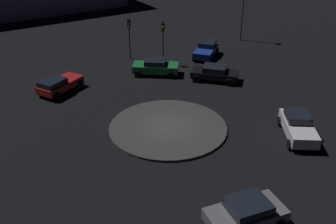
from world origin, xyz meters
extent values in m
plane|color=black|center=(0.00, 0.00, 0.00)|extent=(114.43, 114.43, 0.00)
cylinder|color=#383838|center=(0.00, 0.00, 0.08)|extent=(8.40, 8.40, 0.17)
cube|color=white|center=(8.85, 1.19, 0.70)|extent=(2.63, 4.54, 0.74)
cube|color=black|center=(8.74, 1.70, 1.33)|extent=(1.90, 2.13, 0.52)
cylinder|color=black|center=(10.03, -0.12, 0.33)|extent=(0.36, 0.69, 0.66)
cylinder|color=black|center=(8.32, -0.49, 0.33)|extent=(0.36, 0.69, 0.66)
cylinder|color=black|center=(9.38, 2.88, 0.33)|extent=(0.36, 0.69, 0.66)
cylinder|color=black|center=(7.66, 2.50, 0.33)|extent=(0.36, 0.69, 0.66)
cube|color=black|center=(1.86, 9.35, 0.62)|extent=(4.15, 1.87, 0.56)
cube|color=black|center=(1.83, 9.35, 1.14)|extent=(2.03, 1.64, 0.48)
cylinder|color=black|center=(3.35, 10.27, 0.34)|extent=(0.68, 0.22, 0.68)
cylinder|color=black|center=(3.35, 8.42, 0.34)|extent=(0.68, 0.22, 0.68)
cylinder|color=black|center=(0.37, 10.28, 0.34)|extent=(0.68, 0.22, 0.68)
cylinder|color=black|center=(0.37, 8.42, 0.34)|extent=(0.68, 0.22, 0.68)
cube|color=red|center=(-10.39, 3.60, 0.65)|extent=(2.73, 4.28, 0.58)
cube|color=black|center=(-10.61, 2.77, 1.17)|extent=(2.04, 2.38, 0.45)
cylinder|color=black|center=(-10.89, 5.21, 0.36)|extent=(0.40, 0.75, 0.72)
cylinder|color=black|center=(-9.17, 4.75, 0.36)|extent=(0.40, 0.75, 0.72)
cylinder|color=black|center=(-11.61, 2.45, 0.36)|extent=(0.40, 0.75, 0.72)
cylinder|color=black|center=(-9.90, 2.00, 0.36)|extent=(0.40, 0.75, 0.72)
cube|color=#1E38A5|center=(0.02, 15.16, 0.65)|extent=(2.04, 4.19, 0.67)
cube|color=black|center=(0.07, 15.84, 1.24)|extent=(1.69, 2.11, 0.50)
cylinder|color=black|center=(0.80, 13.64, 0.31)|extent=(0.26, 0.64, 0.63)
cylinder|color=black|center=(-0.96, 13.76, 0.31)|extent=(0.26, 0.64, 0.63)
cylinder|color=black|center=(1.00, 16.56, 0.31)|extent=(0.26, 0.64, 0.63)
cylinder|color=black|center=(-0.76, 16.68, 0.31)|extent=(0.26, 0.64, 0.63)
cube|color=slate|center=(6.11, -8.12, 0.63)|extent=(4.26, 3.86, 0.62)
cube|color=black|center=(6.19, -8.06, 1.19)|extent=(2.59, 2.53, 0.51)
cylinder|color=black|center=(4.42, -8.20, 0.32)|extent=(0.64, 0.56, 0.64)
cylinder|color=black|center=(6.67, -6.51, 0.32)|extent=(0.64, 0.56, 0.64)
cube|color=#1E7238|center=(-3.69, 9.32, 0.67)|extent=(4.44, 2.50, 0.68)
cube|color=black|center=(-3.72, 9.32, 1.23)|extent=(2.15, 1.90, 0.45)
cylinder|color=black|center=(-2.35, 10.47, 0.33)|extent=(0.68, 0.33, 0.65)
cylinder|color=black|center=(-2.04, 8.69, 0.33)|extent=(0.68, 0.33, 0.65)
cylinder|color=black|center=(-5.33, 9.96, 0.33)|extent=(0.68, 0.33, 0.65)
cylinder|color=black|center=(-5.02, 8.17, 0.33)|extent=(0.68, 0.33, 0.65)
cylinder|color=#2D2D2D|center=(-3.76, 12.16, 1.68)|extent=(0.12, 0.12, 3.35)
cube|color=black|center=(-3.76, 12.16, 3.80)|extent=(0.35, 0.30, 0.90)
sphere|color=#3F0C0C|center=(-3.71, 12.02, 4.07)|extent=(0.20, 0.20, 0.20)
sphere|color=yellow|center=(-3.71, 12.02, 3.80)|extent=(0.20, 0.20, 0.20)
sphere|color=#0F3819|center=(-3.71, 12.02, 3.53)|extent=(0.20, 0.20, 0.20)
cylinder|color=#2D2D2D|center=(-7.40, 12.60, 1.62)|extent=(0.12, 0.12, 3.24)
cube|color=black|center=(-7.40, 12.60, 3.69)|extent=(0.37, 0.34, 0.90)
sphere|color=#3F0C0C|center=(-7.32, 12.47, 3.96)|extent=(0.20, 0.20, 0.20)
sphere|color=#4C380F|center=(-7.32, 12.47, 3.69)|extent=(0.20, 0.20, 0.20)
sphere|color=#1EE53F|center=(-7.32, 12.47, 3.42)|extent=(0.20, 0.20, 0.20)
cylinder|color=#4C4C51|center=(2.93, 21.90, 3.62)|extent=(0.18, 0.18, 7.24)
camera|label=1|loc=(6.13, -22.91, 14.05)|focal=41.31mm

